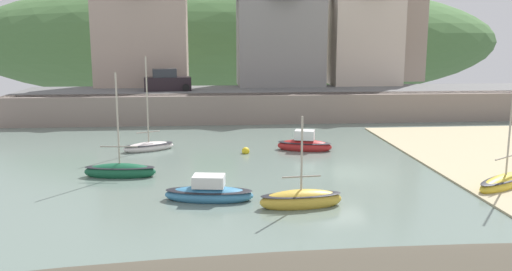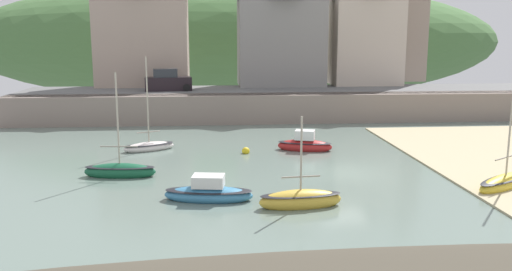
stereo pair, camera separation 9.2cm
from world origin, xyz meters
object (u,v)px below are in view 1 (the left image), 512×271
object	(u,v)px
sailboat_blue_trim	(209,193)
church_with_spire	(411,9)
waterfront_building_left	(141,30)
sailboat_tall_mast	(304,144)
waterfront_building_right	(365,26)
rowboat_small_beached	(120,171)
waterfront_building_centre	(280,30)
sailboat_far_left	(301,200)
parked_car_near_slipway	(167,82)
mooring_buoy	(246,151)
sailboat_white_hull	(149,146)
sailboat_nearest_shore	(505,182)

from	to	relation	value
sailboat_blue_trim	church_with_spire	bearing A→B (deg)	65.61
waterfront_building_left	sailboat_tall_mast	world-z (taller)	waterfront_building_left
waterfront_building_right	sailboat_tall_mast	world-z (taller)	waterfront_building_right
rowboat_small_beached	waterfront_building_centre	bearing A→B (deg)	70.95
church_with_spire	sailboat_far_left	bearing A→B (deg)	-116.78
parked_car_near_slipway	mooring_buoy	bearing A→B (deg)	-74.96
sailboat_white_hull	sailboat_nearest_shore	size ratio (longest dim) A/B	0.91
sailboat_blue_trim	waterfront_building_right	bearing A→B (deg)	70.74
waterfront_building_right	sailboat_nearest_shore	xyz separation A→B (m)	(-1.16, -28.87, -7.84)
church_with_spire	rowboat_small_beached	world-z (taller)	church_with_spire
mooring_buoy	sailboat_tall_mast	bearing A→B (deg)	9.43
church_with_spire	mooring_buoy	world-z (taller)	church_with_spire
sailboat_white_hull	mooring_buoy	bearing A→B (deg)	-39.05
sailboat_tall_mast	rowboat_small_beached	distance (m)	12.13
waterfront_building_centre	sailboat_tall_mast	xyz separation A→B (m)	(-0.86, -19.50, -7.40)
waterfront_building_right	rowboat_small_beached	distance (m)	33.12
waterfront_building_centre	mooring_buoy	world-z (taller)	waterfront_building_centre
sailboat_far_left	parked_car_near_slipway	distance (m)	27.63
waterfront_building_right	rowboat_small_beached	xyz separation A→B (m)	(-20.08, -25.15, -7.84)
waterfront_building_left	sailboat_far_left	size ratio (longest dim) A/B	2.54
sailboat_nearest_shore	mooring_buoy	xyz separation A→B (m)	(-12.01, 8.73, -0.16)
sailboat_white_hull	parked_car_near_slipway	distance (m)	14.51
waterfront_building_right	rowboat_small_beached	bearing A→B (deg)	-128.61
church_with_spire	mooring_buoy	bearing A→B (deg)	-128.62
sailboat_white_hull	sailboat_far_left	xyz separation A→B (m)	(7.82, -12.17, 0.05)
sailboat_tall_mast	mooring_buoy	world-z (taller)	sailboat_tall_mast
sailboat_white_hull	sailboat_blue_trim	xyz separation A→B (m)	(3.87, -10.89, 0.06)
waterfront_building_centre	mooring_buoy	distance (m)	22.04
waterfront_building_right	rowboat_small_beached	size ratio (longest dim) A/B	2.01
parked_car_near_slipway	waterfront_building_centre	bearing A→B (deg)	16.88
sailboat_blue_trim	sailboat_tall_mast	bearing A→B (deg)	67.15
waterfront_building_left	rowboat_small_beached	distance (m)	26.29
waterfront_building_right	sailboat_tall_mast	size ratio (longest dim) A/B	3.04
waterfront_building_centre	mooring_buoy	size ratio (longest dim) A/B	21.78
parked_car_near_slipway	sailboat_far_left	bearing A→B (deg)	-79.71
waterfront_building_centre	rowboat_small_beached	size ratio (longest dim) A/B	1.88
rowboat_small_beached	sailboat_nearest_shore	world-z (taller)	sailboat_nearest_shore
sailboat_far_left	sailboat_blue_trim	world-z (taller)	sailboat_far_left
parked_car_near_slipway	waterfront_building_right	bearing A→B (deg)	7.26
church_with_spire	sailboat_white_hull	size ratio (longest dim) A/B	2.42
sailboat_nearest_shore	sailboat_white_hull	bearing A→B (deg)	116.99
waterfront_building_left	sailboat_blue_trim	bearing A→B (deg)	-77.81
sailboat_tall_mast	rowboat_small_beached	bearing A→B (deg)	-136.00
sailboat_white_hull	sailboat_nearest_shore	xyz separation A→B (m)	(18.14, -10.16, 0.04)
waterfront_building_left	sailboat_white_hull	xyz separation A→B (m)	(2.53, -18.71, -7.50)
church_with_spire	sailboat_far_left	xyz separation A→B (m)	(-17.60, -34.88, -9.71)
rowboat_small_beached	sailboat_blue_trim	bearing A→B (deg)	-38.10
waterfront_building_left	mooring_buoy	world-z (taller)	waterfront_building_left
church_with_spire	sailboat_white_hull	distance (m)	35.46
waterfront_building_right	sailboat_blue_trim	xyz separation A→B (m)	(-15.44, -29.60, -7.83)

